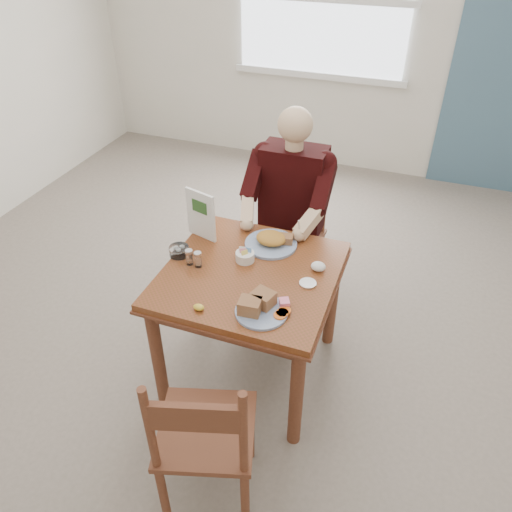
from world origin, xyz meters
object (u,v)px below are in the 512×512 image
at_px(chair_near, 205,437).
at_px(far_plate, 272,241).
at_px(chair_far, 291,236).
at_px(diner, 289,199).
at_px(table, 250,288).
at_px(near_plate, 260,306).

bearing_deg(chair_near, far_plate, 93.70).
bearing_deg(chair_far, diner, -89.99).
xyz_separation_m(table, far_plate, (0.03, 0.27, 0.14)).
height_order(table, chair_far, chair_far).
distance_m(chair_far, near_plate, 1.12).
bearing_deg(near_plate, diner, 98.97).
bearing_deg(table, chair_near, -82.93).
height_order(diner, far_plate, diner).
relative_size(chair_far, diner, 0.69).
height_order(table, diner, diner).
xyz_separation_m(chair_near, diner, (-0.10, 1.54, 0.33)).
bearing_deg(far_plate, chair_near, -86.30).
bearing_deg(near_plate, table, 119.49).
distance_m(near_plate, far_plate, 0.56).
distance_m(chair_near, far_plate, 1.14).
xyz_separation_m(diner, near_plate, (0.15, -0.98, -0.03)).
distance_m(table, chair_far, 0.81).
bearing_deg(diner, table, -90.00).
distance_m(diner, near_plate, 0.99).
relative_size(chair_far, far_plate, 2.76).
height_order(near_plate, far_plate, near_plate).
xyz_separation_m(diner, far_plate, (0.03, -0.44, -0.03)).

